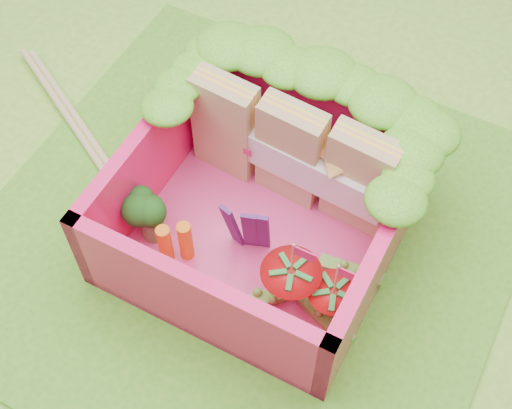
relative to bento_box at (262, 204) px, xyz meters
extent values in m
plane|color=#78B031|center=(-0.07, -0.02, -0.31)|extent=(14.00, 14.00, 0.00)
cube|color=#52A625|center=(-0.07, -0.02, -0.29)|extent=(2.60, 2.60, 0.03)
cube|color=#DC3879|center=(0.00, 0.00, -0.25)|extent=(1.30, 1.30, 0.05)
cube|color=#FF155E|center=(0.00, 0.61, 0.00)|extent=(1.30, 0.07, 0.55)
cube|color=#FF155E|center=(0.00, -0.61, 0.00)|extent=(1.30, 0.07, 0.55)
cube|color=#FF155E|center=(-0.61, 0.00, 0.00)|extent=(0.07, 1.30, 0.55)
cube|color=#FF155E|center=(0.61, 0.00, 0.00)|extent=(0.07, 1.30, 0.55)
ellipsoid|color=#338919|center=(-0.50, 0.58, 0.33)|extent=(0.30, 0.30, 0.11)
ellipsoid|color=#338919|center=(-0.33, 0.58, 0.33)|extent=(0.30, 0.30, 0.11)
ellipsoid|color=#338919|center=(-0.17, 0.58, 0.33)|extent=(0.30, 0.30, 0.11)
ellipsoid|color=#338919|center=(0.00, 0.58, 0.33)|extent=(0.30, 0.30, 0.11)
ellipsoid|color=#338919|center=(0.17, 0.58, 0.33)|extent=(0.30, 0.30, 0.11)
ellipsoid|color=#338919|center=(0.33, 0.58, 0.33)|extent=(0.30, 0.30, 0.11)
ellipsoid|color=#338919|center=(0.50, 0.58, 0.33)|extent=(0.30, 0.30, 0.11)
ellipsoid|color=#338919|center=(-0.58, 0.10, 0.33)|extent=(0.27, 0.27, 0.10)
ellipsoid|color=#338919|center=(-0.58, 0.24, 0.33)|extent=(0.27, 0.27, 0.10)
ellipsoid|color=#338919|center=(-0.58, 0.38, 0.33)|extent=(0.27, 0.27, 0.10)
ellipsoid|color=#338919|center=(-0.58, 0.52, 0.33)|extent=(0.27, 0.27, 0.10)
ellipsoid|color=#338919|center=(0.58, 0.10, 0.33)|extent=(0.27, 0.27, 0.10)
ellipsoid|color=#338919|center=(0.58, 0.24, 0.33)|extent=(0.27, 0.27, 0.10)
ellipsoid|color=#338919|center=(0.58, 0.38, 0.33)|extent=(0.27, 0.27, 0.10)
ellipsoid|color=#338919|center=(0.58, 0.52, 0.33)|extent=(0.27, 0.27, 0.10)
cube|color=tan|center=(-0.37, 0.30, 0.07)|extent=(0.35, 0.17, 0.60)
cube|color=tan|center=(0.00, 0.30, 0.07)|extent=(0.35, 0.17, 0.60)
cube|color=tan|center=(0.37, 0.30, 0.07)|extent=(0.35, 0.17, 0.60)
cube|color=white|center=(0.00, 0.30, 0.04)|extent=(1.09, 0.25, 0.20)
cylinder|color=#5F9849|center=(-0.47, -0.28, -0.15)|extent=(0.12, 0.12, 0.15)
ellipsoid|color=#184A13|center=(-0.47, -0.28, -0.02)|extent=(0.30, 0.30, 0.12)
cylinder|color=orange|center=(-0.34, -0.36, -0.10)|extent=(0.07, 0.07, 0.25)
cylinder|color=orange|center=(-0.26, -0.30, -0.10)|extent=(0.07, 0.07, 0.26)
cube|color=#461650|center=(-0.08, -0.16, -0.04)|extent=(0.07, 0.04, 0.38)
cube|color=#461650|center=(0.01, -0.14, -0.04)|extent=(0.07, 0.04, 0.38)
cube|color=#461650|center=(0.06, -0.12, -0.04)|extent=(0.07, 0.04, 0.38)
cone|color=red|center=(0.30, -0.30, -0.08)|extent=(0.28, 0.28, 0.28)
cylinder|color=tan|center=(0.30, -0.30, 0.18)|extent=(0.01, 0.01, 0.24)
cube|color=#CF225E|center=(0.35, -0.30, 0.26)|extent=(0.10, 0.01, 0.06)
cone|color=red|center=(0.50, -0.28, -0.11)|extent=(0.24, 0.24, 0.24)
cylinder|color=tan|center=(0.50, -0.28, 0.13)|extent=(0.01, 0.01, 0.24)
cube|color=#CF225E|center=(0.55, -0.28, 0.21)|extent=(0.10, 0.01, 0.06)
cube|color=#53A032|center=(0.50, -0.03, -0.20)|extent=(0.33, 0.11, 0.05)
cube|color=#53A032|center=(0.50, -0.32, -0.20)|extent=(0.32, 0.18, 0.05)
cube|color=#53A032|center=(0.20, -0.35, -0.20)|extent=(0.27, 0.28, 0.05)
cube|color=#DDC579|center=(-1.01, -0.02, -0.25)|extent=(1.82, 1.03, 0.04)
cube|color=#DDC579|center=(-0.95, 0.00, -0.25)|extent=(1.82, 1.03, 0.04)
camera|label=1|loc=(0.87, -1.71, 2.85)|focal=50.00mm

